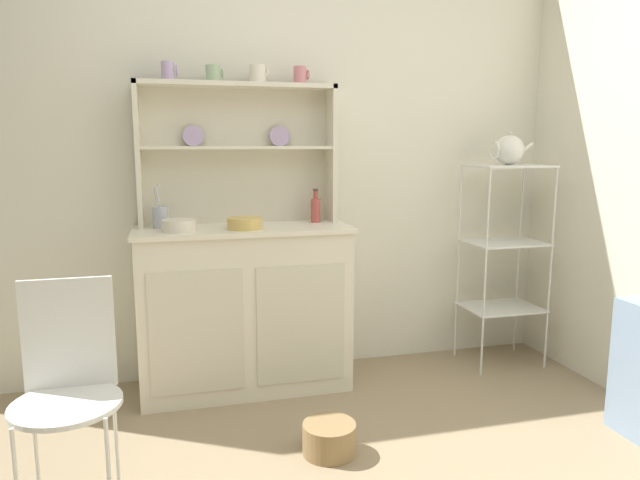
{
  "coord_description": "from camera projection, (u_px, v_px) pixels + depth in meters",
  "views": [
    {
      "loc": [
        -0.64,
        -1.62,
        1.31
      ],
      "look_at": [
        0.08,
        1.12,
        0.84
      ],
      "focal_mm": 32.47,
      "sensor_mm": 36.0,
      "label": 1
    }
  ],
  "objects": [
    {
      "name": "cup_rose_3",
      "position": [
        300.0,
        75.0,
        3.08
      ],
      "size": [
        0.08,
        0.07,
        0.09
      ],
      "color": "#D17A84",
      "rests_on": "hutch_shelf_unit"
    },
    {
      "name": "jam_bottle",
      "position": [
        316.0,
        209.0,
        3.18
      ],
      "size": [
        0.05,
        0.05,
        0.18
      ],
      "color": "#B74C47",
      "rests_on": "hutch_cabinet"
    },
    {
      "name": "hutch_shelf_unit",
      "position": [
        237.0,
        143.0,
        3.1
      ],
      "size": [
        1.04,
        0.18,
        0.74
      ],
      "color": "beige",
      "rests_on": "hutch_cabinet"
    },
    {
      "name": "cup_sage_1",
      "position": [
        213.0,
        74.0,
        2.97
      ],
      "size": [
        0.09,
        0.08,
        0.08
      ],
      "color": "#9EB78E",
      "rests_on": "hutch_shelf_unit"
    },
    {
      "name": "wire_chair",
      "position": [
        68.0,
        379.0,
        1.96
      ],
      "size": [
        0.36,
        0.36,
        0.85
      ],
      "rotation": [
        0.0,
        0.0,
        0.27
      ],
      "color": "white",
      "rests_on": "ground"
    },
    {
      "name": "floor_basket",
      "position": [
        329.0,
        438.0,
        2.46
      ],
      "size": [
        0.23,
        0.23,
        0.13
      ],
      "primitive_type": "cylinder",
      "color": "#93754C",
      "rests_on": "ground"
    },
    {
      "name": "bowl_mixing_large",
      "position": [
        179.0,
        225.0,
        2.85
      ],
      "size": [
        0.17,
        0.17,
        0.06
      ],
      "primitive_type": "cylinder",
      "color": "silver",
      "rests_on": "hutch_cabinet"
    },
    {
      "name": "wall_back",
      "position": [
        284.0,
        154.0,
        3.26
      ],
      "size": [
        3.84,
        0.05,
        2.5
      ],
      "primitive_type": "cube",
      "color": "silver",
      "rests_on": "ground"
    },
    {
      "name": "hutch_cabinet",
      "position": [
        245.0,
        306.0,
        3.08
      ],
      "size": [
        1.12,
        0.45,
        0.88
      ],
      "color": "silver",
      "rests_on": "ground"
    },
    {
      "name": "cup_cream_2",
      "position": [
        258.0,
        74.0,
        3.02
      ],
      "size": [
        0.1,
        0.08,
        0.09
      ],
      "color": "silver",
      "rests_on": "hutch_shelf_unit"
    },
    {
      "name": "utensil_jar",
      "position": [
        160.0,
        217.0,
        2.97
      ],
      "size": [
        0.08,
        0.08,
        0.23
      ],
      "color": "#B2B7C6",
      "rests_on": "hutch_cabinet"
    },
    {
      "name": "cup_lilac_0",
      "position": [
        168.0,
        71.0,
        2.91
      ],
      "size": [
        0.08,
        0.07,
        0.09
      ],
      "color": "#B79ECC",
      "rests_on": "hutch_shelf_unit"
    },
    {
      "name": "bakers_rack",
      "position": [
        505.0,
        239.0,
        3.39
      ],
      "size": [
        0.44,
        0.33,
        1.19
      ],
      "color": "silver",
      "rests_on": "ground"
    },
    {
      "name": "porcelain_teapot",
      "position": [
        509.0,
        150.0,
        3.3
      ],
      "size": [
        0.26,
        0.17,
        0.19
      ],
      "color": "white",
      "rests_on": "bakers_rack"
    },
    {
      "name": "bowl_floral_medium",
      "position": [
        245.0,
        223.0,
        2.93
      ],
      "size": [
        0.18,
        0.18,
        0.06
      ],
      "primitive_type": "cylinder",
      "color": "#DBB760",
      "rests_on": "hutch_cabinet"
    }
  ]
}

